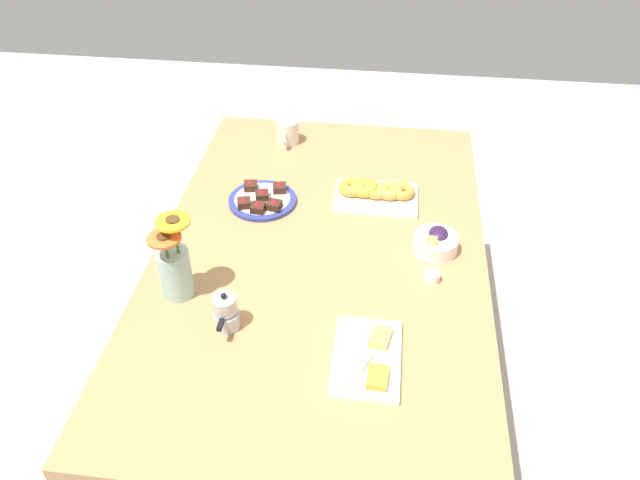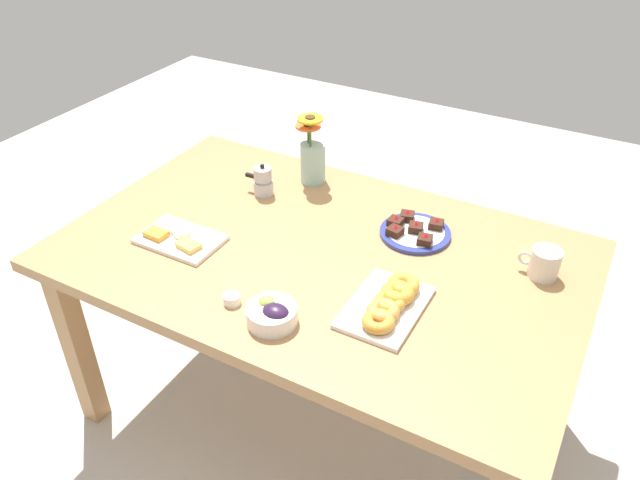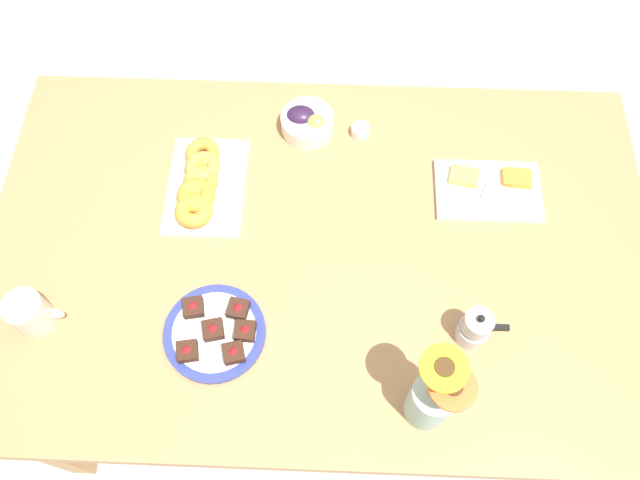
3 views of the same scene
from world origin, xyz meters
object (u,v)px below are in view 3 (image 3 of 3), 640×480
(jam_cup_honey, at_px, (360,130))
(dessert_plate, at_px, (215,332))
(coffee_mug, at_px, (29,312))
(flower_vase, at_px, (432,399))
(moka_pot, at_px, (475,328))
(dining_table, at_px, (320,262))
(cheese_platter, at_px, (489,189))
(grape_bowl, at_px, (307,122))
(croissant_platter, at_px, (202,185))

(jam_cup_honey, distance_m, dessert_plate, 0.64)
(coffee_mug, bearing_deg, dessert_plate, -2.62)
(dessert_plate, bearing_deg, flower_vase, -17.81)
(jam_cup_honey, height_order, moka_pot, moka_pot)
(dining_table, relative_size, cheese_platter, 6.15)
(flower_vase, bearing_deg, dessert_plate, 162.19)
(jam_cup_honey, distance_m, flower_vase, 0.72)
(moka_pot, bearing_deg, coffee_mug, 179.95)
(grape_bowl, bearing_deg, dessert_plate, -107.15)
(jam_cup_honey, bearing_deg, cheese_platter, -26.88)
(coffee_mug, distance_m, dessert_plate, 0.41)
(dining_table, bearing_deg, coffee_mug, -162.00)
(dining_table, bearing_deg, croissant_platter, 153.21)
(croissant_platter, bearing_deg, cheese_platter, 1.76)
(croissant_platter, xyz_separation_m, dessert_plate, (0.08, -0.37, -0.01))
(dining_table, relative_size, moka_pot, 13.45)
(jam_cup_honey, distance_m, moka_pot, 0.60)
(cheese_platter, bearing_deg, dessert_plate, -148.18)
(grape_bowl, xyz_separation_m, flower_vase, (0.28, -0.72, 0.06))
(dessert_plate, relative_size, moka_pot, 1.91)
(cheese_platter, height_order, jam_cup_honey, cheese_platter)
(jam_cup_honey, relative_size, moka_pot, 0.40)
(dining_table, height_order, moka_pot, moka_pot)
(grape_bowl, distance_m, flower_vase, 0.77)
(grape_bowl, relative_size, dessert_plate, 0.60)
(flower_vase, bearing_deg, cheese_platter, 71.77)
(cheese_platter, distance_m, jam_cup_honey, 0.36)
(cheese_platter, xyz_separation_m, dessert_plate, (-0.64, -0.39, 0.00))
(grape_bowl, distance_m, croissant_platter, 0.32)
(coffee_mug, height_order, flower_vase, flower_vase)
(cheese_platter, xyz_separation_m, croissant_platter, (-0.71, -0.02, 0.01))
(coffee_mug, bearing_deg, cheese_platter, 19.87)
(grape_bowl, bearing_deg, flower_vase, -68.49)
(cheese_platter, height_order, croissant_platter, croissant_platter)
(moka_pot, bearing_deg, dessert_plate, -178.22)
(croissant_platter, relative_size, flower_vase, 1.10)
(croissant_platter, bearing_deg, dessert_plate, -78.63)
(cheese_platter, bearing_deg, moka_pot, -100.75)
(dining_table, xyz_separation_m, dessert_plate, (-0.22, -0.22, 0.10))
(grape_bowl, distance_m, jam_cup_honey, 0.14)
(dessert_plate, distance_m, flower_vase, 0.49)
(cheese_platter, xyz_separation_m, flower_vase, (-0.18, -0.54, 0.08))
(grape_bowl, relative_size, cheese_platter, 0.53)
(croissant_platter, xyz_separation_m, flower_vase, (0.53, -0.52, 0.07))
(coffee_mug, relative_size, grape_bowl, 0.89)
(dining_table, distance_m, dessert_plate, 0.33)
(coffee_mug, height_order, grape_bowl, coffee_mug)
(flower_vase, height_order, moka_pot, flower_vase)
(coffee_mug, height_order, croissant_platter, coffee_mug)
(croissant_platter, height_order, flower_vase, flower_vase)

